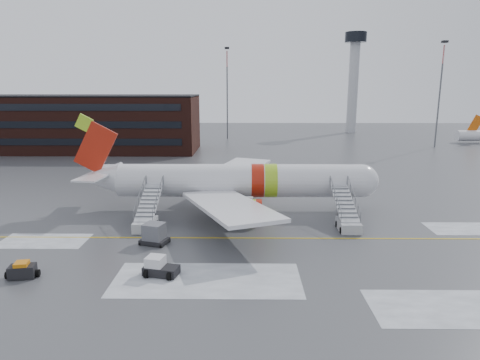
{
  "coord_description": "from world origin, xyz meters",
  "views": [
    {
      "loc": [
        -3.2,
        -39.56,
        14.15
      ],
      "look_at": [
        -3.73,
        6.61,
        4.0
      ],
      "focal_mm": 32.0,
      "sensor_mm": 36.0,
      "label": 1
    }
  ],
  "objects_px": {
    "airstair_fwd": "(347,218)",
    "baggage_tractor": "(22,271)",
    "airstair_aft": "(147,217)",
    "uld_container": "(154,234)",
    "airliner": "(232,181)",
    "pushback_tug": "(159,267)"
  },
  "relations": [
    {
      "from": "airstair_fwd",
      "to": "uld_container",
      "type": "distance_m",
      "value": 19.22
    },
    {
      "from": "airliner",
      "to": "airstair_aft",
      "type": "relative_size",
      "value": 4.55
    },
    {
      "from": "airliner",
      "to": "airstair_aft",
      "type": "bearing_deg",
      "value": -142.52
    },
    {
      "from": "airstair_fwd",
      "to": "airstair_aft",
      "type": "bearing_deg",
      "value": 180.0
    },
    {
      "from": "airstair_fwd",
      "to": "baggage_tractor",
      "type": "xyz_separation_m",
      "value": [
        -27.15,
        -11.85,
        -0.53
      ]
    },
    {
      "from": "airliner",
      "to": "baggage_tractor",
      "type": "relative_size",
      "value": 13.99
    },
    {
      "from": "airliner",
      "to": "airstair_fwd",
      "type": "relative_size",
      "value": 4.55
    },
    {
      "from": "airstair_fwd",
      "to": "pushback_tug",
      "type": "xyz_separation_m",
      "value": [
        -16.9,
        -11.3,
        -0.41
      ]
    },
    {
      "from": "baggage_tractor",
      "to": "pushback_tug",
      "type": "bearing_deg",
      "value": 3.06
    },
    {
      "from": "airstair_fwd",
      "to": "pushback_tug",
      "type": "distance_m",
      "value": 20.34
    },
    {
      "from": "airstair_aft",
      "to": "uld_container",
      "type": "height_order",
      "value": "airstair_aft"
    },
    {
      "from": "airstair_aft",
      "to": "pushback_tug",
      "type": "distance_m",
      "value": 11.83
    },
    {
      "from": "pushback_tug",
      "to": "baggage_tractor",
      "type": "xyz_separation_m",
      "value": [
        -10.24,
        -0.55,
        -0.12
      ]
    },
    {
      "from": "airstair_fwd",
      "to": "airstair_aft",
      "type": "xyz_separation_m",
      "value": [
        -20.39,
        0.0,
        0.0
      ]
    },
    {
      "from": "airstair_aft",
      "to": "uld_container",
      "type": "relative_size",
      "value": 2.78
    },
    {
      "from": "airliner",
      "to": "pushback_tug",
      "type": "height_order",
      "value": "airliner"
    },
    {
      "from": "airstair_fwd",
      "to": "pushback_tug",
      "type": "relative_size",
      "value": 2.71
    },
    {
      "from": "airstair_fwd",
      "to": "pushback_tug",
      "type": "height_order",
      "value": "airstair_fwd"
    },
    {
      "from": "airliner",
      "to": "pushback_tug",
      "type": "relative_size",
      "value": 12.34
    },
    {
      "from": "pushback_tug",
      "to": "baggage_tractor",
      "type": "relative_size",
      "value": 1.13
    },
    {
      "from": "airliner",
      "to": "pushback_tug",
      "type": "bearing_deg",
      "value": -105.79
    },
    {
      "from": "airstair_fwd",
      "to": "uld_container",
      "type": "bearing_deg",
      "value": -166.07
    }
  ]
}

